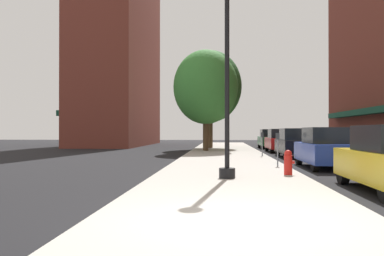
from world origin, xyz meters
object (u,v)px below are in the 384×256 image
object	(u,v)px
tree_near	(206,87)
car_green	(270,139)
parking_meter_near	(262,141)
car_red	(280,141)
fire_hydrant	(288,162)
lamppost	(227,74)
car_blue	(326,148)
parking_meter_far	(278,145)
tree_mid	(210,86)
car_black	(295,143)

from	to	relation	value
tree_near	car_green	world-z (taller)	tree_near
parking_meter_near	car_red	world-z (taller)	car_red
fire_hydrant	parking_meter_near	world-z (taller)	parking_meter_near
lamppost	parking_meter_near	world-z (taller)	lamppost
parking_meter_near	car_blue	xyz separation A→B (m)	(1.95, -6.27, -0.14)
parking_meter_near	parking_meter_far	world-z (taller)	same
fire_hydrant	tree_near	bearing A→B (deg)	101.32
lamppost	car_red	xyz separation A→B (m)	(4.06, 17.98, -2.39)
tree_mid	car_red	world-z (taller)	tree_mid
parking_meter_near	parking_meter_far	bearing A→B (deg)	-90.00
parking_meter_near	tree_near	size ratio (longest dim) A/B	0.18
parking_meter_near	car_blue	bearing A→B (deg)	-72.72
fire_hydrant	car_green	size ratio (longest dim) A/B	0.18
parking_meter_near	car_green	xyz separation A→B (m)	(1.95, 13.14, -0.14)
fire_hydrant	car_blue	distance (m)	4.34
car_black	car_red	size ratio (longest dim) A/B	1.00
tree_near	car_black	xyz separation A→B (m)	(5.33, -5.37, -3.82)
car_black	car_green	distance (m)	12.44
fire_hydrant	tree_mid	distance (m)	21.77
lamppost	parking_meter_far	size ratio (longest dim) A/B	4.50
car_red	parking_meter_near	bearing A→B (deg)	-103.89
parking_meter_near	tree_mid	bearing A→B (deg)	106.16
car_blue	car_black	world-z (taller)	same
lamppost	car_black	world-z (taller)	lamppost
lamppost	parking_meter_far	xyz separation A→B (m)	(2.11, 4.77, -2.25)
lamppost	car_red	world-z (taller)	lamppost
lamppost	car_green	size ratio (longest dim) A/B	1.37
lamppost	car_blue	world-z (taller)	lamppost
fire_hydrant	tree_mid	xyz separation A→B (m)	(-3.03, 21.04, 4.68)
parking_meter_near	car_green	distance (m)	13.29
parking_meter_far	car_blue	bearing A→B (deg)	3.19
car_red	car_green	bearing A→B (deg)	92.04
car_blue	fire_hydrant	bearing A→B (deg)	-117.41
car_red	car_green	size ratio (longest dim) A/B	1.00
car_red	car_green	world-z (taller)	same
car_blue	car_red	xyz separation A→B (m)	(0.00, 13.10, 0.00)
parking_meter_near	car_blue	distance (m)	6.56
parking_meter_far	car_blue	size ratio (longest dim) A/B	0.30
tree_near	car_black	bearing A→B (deg)	-45.17
car_green	car_black	bearing A→B (deg)	-87.79
car_green	car_blue	bearing A→B (deg)	-87.79
fire_hydrant	car_blue	xyz separation A→B (m)	(2.11, 3.78, 0.29)
lamppost	tree_near	xyz separation A→B (m)	(-1.27, 17.22, 1.42)
lamppost	car_green	world-z (taller)	lamppost
fire_hydrant	car_blue	world-z (taller)	car_blue
car_blue	car_green	size ratio (longest dim) A/B	1.00
tree_near	car_blue	distance (m)	13.97
tree_near	car_black	size ratio (longest dim) A/B	1.66
car_blue	car_red	distance (m)	13.10
tree_near	car_blue	xyz separation A→B (m)	(5.33, -12.34, -3.82)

